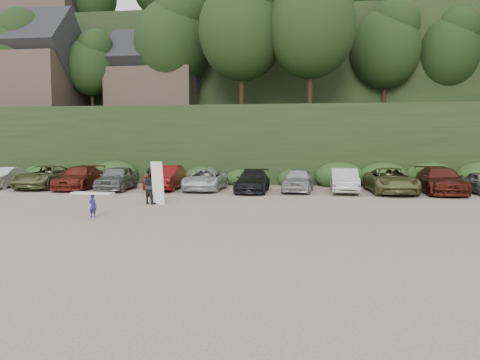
# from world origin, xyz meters

# --- Properties ---
(ground) EXTENTS (120.00, 120.00, 0.00)m
(ground) POSITION_xyz_m (0.00, 0.00, 0.00)
(ground) COLOR tan
(ground) RESTS_ON ground
(hillside_backdrop) EXTENTS (90.00, 41.50, 28.00)m
(hillside_backdrop) POSITION_xyz_m (-0.26, 35.93, 11.22)
(hillside_backdrop) COLOR black
(hillside_backdrop) RESTS_ON ground
(parked_cars) EXTENTS (39.75, 5.93, 1.64)m
(parked_cars) POSITION_xyz_m (-2.53, 10.12, 0.76)
(parked_cars) COLOR #B7B7BC
(parked_cars) RESTS_ON ground
(child_surfer) EXTENTS (1.78, 0.56, 1.06)m
(child_surfer) POSITION_xyz_m (-6.68, -1.28, 0.72)
(child_surfer) COLOR navy
(child_surfer) RESTS_ON ground
(adult_surfer) EXTENTS (1.38, 1.07, 2.19)m
(adult_surfer) POSITION_xyz_m (-5.65, 3.27, 0.94)
(adult_surfer) COLOR black
(adult_surfer) RESTS_ON ground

